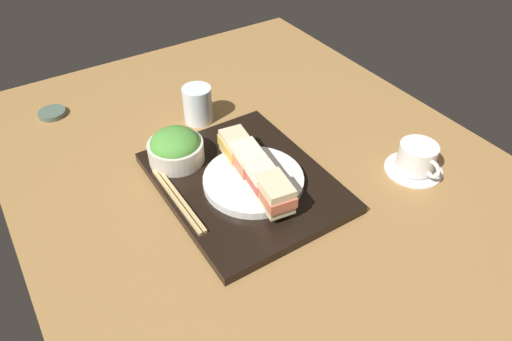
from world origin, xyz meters
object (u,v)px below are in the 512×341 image
coffee_cup (417,159)px  sandwich_nearmost (237,146)px  sandwich_inner_near (248,160)px  sandwich_plate (254,181)px  sandwich_farmost (275,193)px  drinking_glass (198,105)px  sandwich_inner_far (261,177)px  small_sauce_dish (52,113)px  chopsticks_pair (178,199)px  salad_bowl (176,147)px

coffee_cup → sandwich_nearmost: bearing=-123.6°
sandwich_nearmost → sandwich_inner_near: bearing=-5.7°
sandwich_nearmost → sandwich_inner_near: sandwich_inner_near is taller
sandwich_plate → sandwich_nearmost: size_ratio=2.31×
sandwich_farmost → drinking_glass: size_ratio=0.98×
sandwich_nearmost → sandwich_inner_far: sandwich_inner_far is taller
sandwich_plate → small_sauce_dish: size_ratio=3.09×
sandwich_nearmost → sandwich_inner_far: 11.09cm
sandwich_nearmost → sandwich_inner_near: size_ratio=1.06×
sandwich_nearmost → chopsticks_pair: (4.14, -15.93, -3.82)cm
sandwich_nearmost → sandwich_inner_far: size_ratio=1.03×
sandwich_plate → sandwich_inner_far: sandwich_inner_far is taller
sandwich_farmost → chopsticks_pair: (-12.41, -14.28, -4.14)cm
sandwich_nearmost → drinking_glass: bearing=175.8°
sandwich_inner_near → small_sauce_dish: bearing=-150.0°
sandwich_farmost → salad_bowl: same height
sandwich_inner_near → drinking_glass: bearing=175.5°
sandwich_inner_near → drinking_glass: 26.68cm
sandwich_nearmost → sandwich_farmost: 16.63cm
sandwich_plate → salad_bowl: 18.68cm
small_sauce_dish → coffee_cup: bearing=43.3°
sandwich_plate → sandwich_inner_far: 4.41cm
salad_bowl → coffee_cup: (28.59, 42.49, -2.28)cm
chopsticks_pair → small_sauce_dish: chopsticks_pair is taller
sandwich_nearmost → chopsticks_pair: bearing=-75.4°
small_sauce_dish → sandwich_inner_near: bearing=30.0°
sandwich_farmost → chopsticks_pair: size_ratio=0.42×
salad_bowl → small_sauce_dish: 39.90cm
small_sauce_dish → sandwich_inner_far: bearing=26.9°
sandwich_inner_near → coffee_cup: size_ratio=0.65×
sandwich_inner_far → chopsticks_pair: sandwich_inner_far is taller
drinking_glass → sandwich_inner_near: bearing=-4.5°
chopsticks_pair → coffee_cup: coffee_cup is taller
chopsticks_pair → coffee_cup: 50.74cm
sandwich_nearmost → small_sauce_dish: sandwich_nearmost is taller
sandwich_plate → sandwich_nearmost: sandwich_nearmost is taller
sandwich_inner_near → sandwich_farmost: 11.09cm
sandwich_inner_far → drinking_glass: size_ratio=0.94×
sandwich_plate → small_sauce_dish: (-51.07, -27.64, -2.26)cm
sandwich_plate → sandwich_nearmost: bearing=174.3°
sandwich_farmost → salad_bowl: (-23.97, -8.98, -1.13)cm
sandwich_inner_near → salad_bowl: 16.44cm
sandwich_plate → coffee_cup: bearing=68.5°
chopsticks_pair → small_sauce_dish: size_ratio=3.18×
sandwich_nearmost → sandwich_plate: bearing=-5.7°
chopsticks_pair → drinking_glass: size_ratio=2.33×
sandwich_plate → sandwich_inner_far: (2.76, -0.27, 3.42)cm
sandwich_inner_near → sandwich_farmost: sandwich_farmost is taller
sandwich_inner_far → sandwich_inner_near: bearing=174.3°
sandwich_plate → drinking_glass: size_ratio=2.26×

